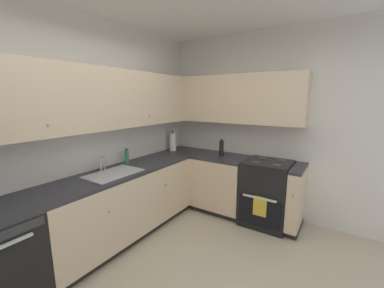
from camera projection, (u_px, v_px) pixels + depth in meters
The scene contains 14 objects.
wall_back at pixel (69, 135), 2.63m from camera, with size 4.21×0.05×2.69m, color silver.
wall_right at pixel (274, 126), 3.43m from camera, with size 0.05×3.44×2.69m, color silver.
lower_cabinets_back at pixel (124, 205), 2.98m from camera, with size 2.05×0.62×0.85m.
countertop_back at pixel (122, 172), 2.90m from camera, with size 3.25×0.60×0.04m, color #2D2D33.
lower_cabinets_right at pixel (231, 186), 3.61m from camera, with size 0.62×1.57×0.85m.
countertop_right at pixel (232, 159), 3.52m from camera, with size 0.60×1.57×0.03m.
oven_range at pixel (267, 192), 3.33m from camera, with size 0.68×0.62×1.03m.
upper_cabinets_back at pixel (98, 99), 2.68m from camera, with size 2.93×0.34×0.69m.
upper_cabinets_right at pixel (231, 99), 3.53m from camera, with size 0.32×2.11×0.69m.
sink at pixel (114, 177), 2.77m from camera, with size 0.62×0.40×0.10m.
faucet at pixel (102, 162), 2.85m from camera, with size 0.07×0.16×0.19m.
soap_bottle at pixel (127, 157), 3.18m from camera, with size 0.05×0.05×0.21m.
paper_towel_roll at pixel (173, 142), 3.96m from camera, with size 0.11×0.11×0.35m.
oil_bottle at pixel (221, 148), 3.59m from camera, with size 0.07×0.07×0.26m.
Camera 1 is at (-1.43, -0.87, 1.74)m, focal length 22.21 mm.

